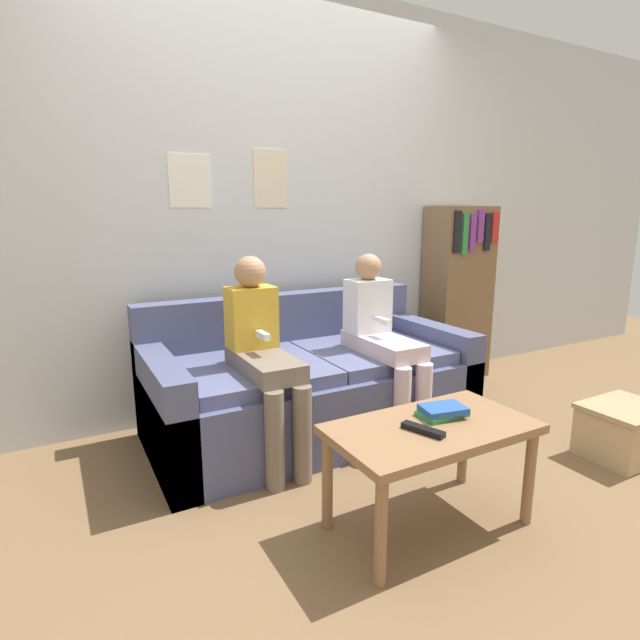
{
  "coord_description": "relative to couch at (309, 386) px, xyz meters",
  "views": [
    {
      "loc": [
        -1.25,
        -1.87,
        1.24
      ],
      "look_at": [
        0.0,
        0.42,
        0.68
      ],
      "focal_mm": 28.0,
      "sensor_mm": 36.0,
      "label": 1
    }
  ],
  "objects": [
    {
      "name": "wall_back",
      "position": [
        -0.0,
        0.53,
        1.03
      ],
      "size": [
        8.0,
        0.06,
        2.6
      ],
      "color": "silver",
      "rests_on": "ground_plane"
    },
    {
      "name": "person_left",
      "position": [
        -0.36,
        -0.21,
        0.31
      ],
      "size": [
        0.24,
        0.59,
        1.03
      ],
      "color": "#756656",
      "rests_on": "ground_plane"
    },
    {
      "name": "storage_box",
      "position": [
        1.28,
        -1.07,
        -0.13
      ],
      "size": [
        0.42,
        0.33,
        0.27
      ],
      "color": "tan",
      "rests_on": "ground_plane"
    },
    {
      "name": "coffee_table",
      "position": [
        -0.0,
        -1.04,
        0.11
      ],
      "size": [
        0.81,
        0.44,
        0.44
      ],
      "color": "#8E6642",
      "rests_on": "ground_plane"
    },
    {
      "name": "book_stack",
      "position": [
        0.09,
        -1.0,
        0.19
      ],
      "size": [
        0.2,
        0.15,
        0.05
      ],
      "color": "#2D8442",
      "rests_on": "coffee_table"
    },
    {
      "name": "ground_plane",
      "position": [
        0.0,
        -0.55,
        -0.27
      ],
      "size": [
        10.0,
        10.0,
        0.0
      ],
      "primitive_type": "plane",
      "color": "brown"
    },
    {
      "name": "tv_remote",
      "position": [
        -0.08,
        -1.08,
        0.18
      ],
      "size": [
        0.1,
        0.17,
        0.02
      ],
      "rotation": [
        0.0,
        0.0,
        0.36
      ],
      "color": "black",
      "rests_on": "coffee_table"
    },
    {
      "name": "bookshelf",
      "position": [
        1.44,
        0.34,
        0.38
      ],
      "size": [
        0.48,
        0.3,
        1.29
      ],
      "color": "brown",
      "rests_on": "ground_plane"
    },
    {
      "name": "person_right",
      "position": [
        0.35,
        -0.21,
        0.3
      ],
      "size": [
        0.24,
        0.59,
        1.02
      ],
      "color": "silver",
      "rests_on": "ground_plane"
    },
    {
      "name": "couch",
      "position": [
        0.0,
        0.0,
        0.0
      ],
      "size": [
        1.8,
        0.87,
        0.76
      ],
      "color": "#4C5175",
      "rests_on": "ground_plane"
    }
  ]
}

